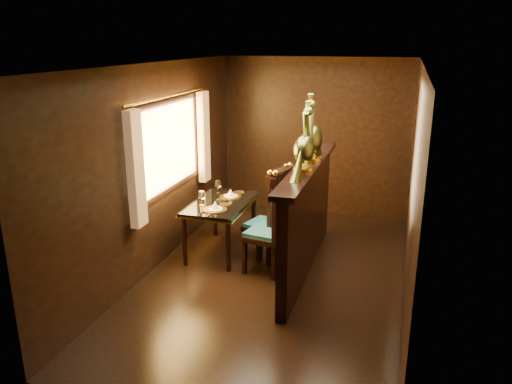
% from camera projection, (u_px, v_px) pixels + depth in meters
% --- Properties ---
extents(ground, '(5.00, 5.00, 0.00)m').
position_uv_depth(ground, '(274.00, 276.00, 6.06)').
color(ground, black).
rests_on(ground, ground).
extents(room_shell, '(3.04, 5.04, 2.52)m').
position_uv_depth(room_shell, '(269.00, 148.00, 5.63)').
color(room_shell, black).
rests_on(room_shell, ground).
extents(partition, '(0.26, 2.70, 1.36)m').
position_uv_depth(partition, '(307.00, 215.00, 6.04)').
color(partition, black).
rests_on(partition, ground).
extents(dining_table, '(0.73, 1.20, 0.91)m').
position_uv_depth(dining_table, '(220.00, 207.00, 6.58)').
color(dining_table, black).
rests_on(dining_table, ground).
extents(chair_left, '(0.57, 0.59, 1.36)m').
position_uv_depth(chair_left, '(276.00, 218.00, 5.95)').
color(chair_left, black).
rests_on(chair_left, ground).
extents(chair_right, '(0.57, 0.59, 1.26)m').
position_uv_depth(chair_right, '(272.00, 212.00, 6.32)').
color(chair_right, black).
rests_on(chair_right, ground).
extents(peacock_left, '(0.24, 0.63, 0.75)m').
position_uv_depth(peacock_left, '(304.00, 137.00, 5.44)').
color(peacock_left, '#1A4F35').
rests_on(peacock_left, partition).
extents(peacock_right, '(0.26, 0.69, 0.82)m').
position_uv_depth(peacock_right, '(313.00, 127.00, 5.89)').
color(peacock_right, '#1A4F35').
rests_on(peacock_right, partition).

